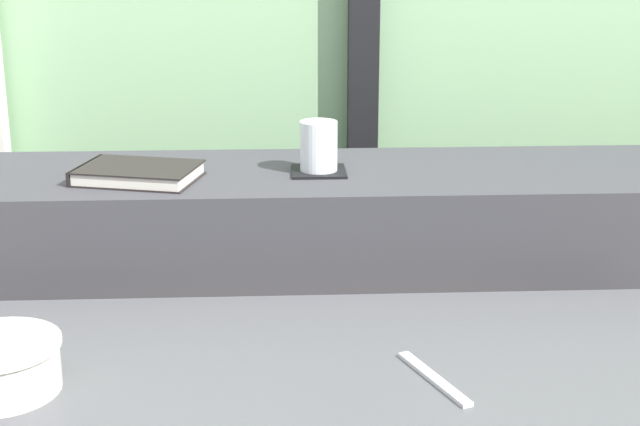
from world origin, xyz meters
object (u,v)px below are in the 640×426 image
(juice_glass, at_px, (320,148))
(closed_book, at_px, (137,173))
(coaster_square, at_px, (320,171))
(fork_utensil, at_px, (434,378))

(juice_glass, relative_size, closed_book, 0.38)
(coaster_square, xyz_separation_m, closed_book, (-0.33, -0.04, 0.01))
(fork_utensil, bearing_deg, coaster_square, 80.79)
(coaster_square, height_order, closed_book, closed_book)
(closed_book, bearing_deg, fork_utensil, -48.82)
(closed_book, distance_m, fork_utensil, 0.71)
(coaster_square, relative_size, juice_glass, 1.09)
(coaster_square, relative_size, fork_utensil, 0.59)
(coaster_square, distance_m, fork_utensil, 0.59)
(coaster_square, bearing_deg, fork_utensil, -77.22)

